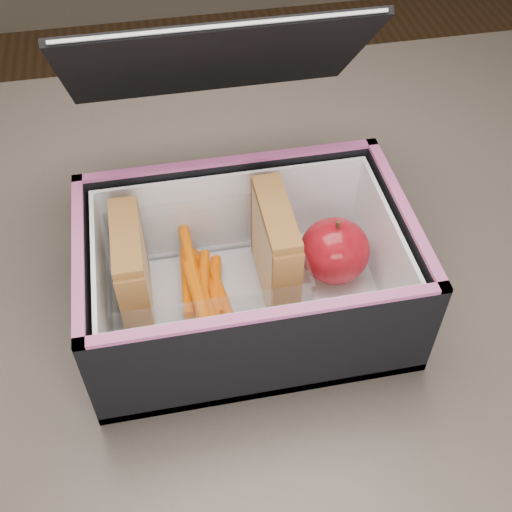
{
  "coord_description": "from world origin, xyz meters",
  "views": [
    {
      "loc": [
        -0.1,
        -0.42,
        1.24
      ],
      "look_at": [
        -0.02,
        -0.04,
        0.81
      ],
      "focal_mm": 45.0,
      "sensor_mm": 36.0,
      "label": 1
    }
  ],
  "objects": [
    {
      "name": "red_apple",
      "position": [
        0.05,
        -0.03,
        0.8
      ],
      "size": [
        0.09,
        0.09,
        0.07
      ],
      "rotation": [
        0.0,
        0.0,
        -0.38
      ],
      "color": "maroon",
      "rests_on": "paper_napkin"
    },
    {
      "name": "sandwich_left",
      "position": [
        -0.13,
        -0.04,
        0.82
      ],
      "size": [
        0.02,
        0.09,
        0.1
      ],
      "color": "tan",
      "rests_on": "plastic_tub"
    },
    {
      "name": "kitchen_table",
      "position": [
        0.0,
        0.0,
        0.66
      ],
      "size": [
        1.2,
        0.8,
        0.75
      ],
      "color": "brown",
      "rests_on": "ground"
    },
    {
      "name": "paper_napkin",
      "position": [
        0.05,
        -0.04,
        0.77
      ],
      "size": [
        0.07,
        0.07,
        0.01
      ],
      "primitive_type": "cube",
      "rotation": [
        0.0,
        0.0,
        -0.04
      ],
      "color": "white",
      "rests_on": "lunch_bag"
    },
    {
      "name": "lunch_bag",
      "position": [
        -0.03,
        -0.04,
        0.81
      ],
      "size": [
        0.28,
        0.32,
        0.24
      ],
      "color": "black",
      "rests_on": "kitchen_table"
    },
    {
      "name": "plastic_tub",
      "position": [
        -0.07,
        -0.04,
        0.8
      ],
      "size": [
        0.17,
        0.12,
        0.07
      ],
      "primitive_type": null,
      "color": "white",
      "rests_on": "lunch_bag"
    },
    {
      "name": "carrot_sticks",
      "position": [
        -0.07,
        -0.04,
        0.78
      ],
      "size": [
        0.05,
        0.15,
        0.03
      ],
      "color": "#EE5400",
      "rests_on": "plastic_tub"
    },
    {
      "name": "sandwich_right",
      "position": [
        -0.01,
        -0.04,
        0.82
      ],
      "size": [
        0.03,
        0.09,
        0.1
      ],
      "color": "tan",
      "rests_on": "plastic_tub"
    }
  ]
}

